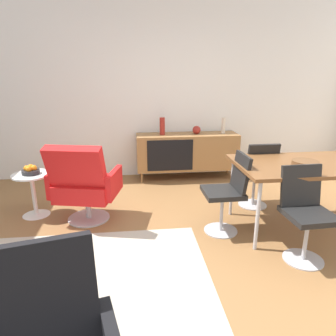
# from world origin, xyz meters

# --- Properties ---
(ground_plane) EXTENTS (8.32, 8.32, 0.00)m
(ground_plane) POSITION_xyz_m (0.00, 0.00, 0.00)
(ground_plane) COLOR olive
(wall_back) EXTENTS (6.80, 0.12, 2.80)m
(wall_back) POSITION_xyz_m (0.00, 2.60, 1.40)
(wall_back) COLOR white
(wall_back) RESTS_ON ground_plane
(sideboard) EXTENTS (1.60, 0.45, 0.72)m
(sideboard) POSITION_xyz_m (0.39, 2.30, 0.44)
(sideboard) COLOR olive
(sideboard) RESTS_ON ground_plane
(vase_cobalt) EXTENTS (0.13, 0.13, 0.13)m
(vase_cobalt) POSITION_xyz_m (0.54, 2.30, 0.78)
(vase_cobalt) COLOR maroon
(vase_cobalt) RESTS_ON sideboard
(vase_sculptural_dark) EXTENTS (0.08, 0.08, 0.27)m
(vase_sculptural_dark) POSITION_xyz_m (-0.00, 2.30, 0.85)
(vase_sculptural_dark) COLOR maroon
(vase_sculptural_dark) RESTS_ON sideboard
(vase_ceramic_small) EXTENTS (0.06, 0.06, 0.25)m
(vase_ceramic_small) POSITION_xyz_m (0.97, 2.30, 0.85)
(vase_ceramic_small) COLOR beige
(vase_ceramic_small) RESTS_ON sideboard
(dining_table) EXTENTS (1.60, 0.90, 0.74)m
(dining_table) POSITION_xyz_m (1.40, 0.48, 0.70)
(dining_table) COLOR brown
(dining_table) RESTS_ON ground_plane
(wooden_bowl_on_table) EXTENTS (0.26, 0.26, 0.06)m
(wooden_bowl_on_table) POSITION_xyz_m (1.26, 0.36, 0.77)
(wooden_bowl_on_table) COLOR brown
(wooden_bowl_on_table) RESTS_ON dining_table
(dining_chair_near_window) EXTENTS (0.43, 0.40, 0.86)m
(dining_chair_near_window) POSITION_xyz_m (0.51, 0.48, 0.47)
(dining_chair_near_window) COLOR black
(dining_chair_near_window) RESTS_ON ground_plane
(dining_chair_back_left) EXTENTS (0.41, 0.43, 0.86)m
(dining_chair_back_left) POSITION_xyz_m (1.05, 1.04, 0.47)
(dining_chair_back_left) COLOR black
(dining_chair_back_left) RESTS_ON ground_plane
(dining_chair_front_left) EXTENTS (0.42, 0.44, 0.86)m
(dining_chair_front_left) POSITION_xyz_m (1.05, -0.08, 0.47)
(dining_chair_front_left) COLOR black
(dining_chair_front_left) RESTS_ON ground_plane
(lounge_chair_red) EXTENTS (0.81, 0.77, 0.95)m
(lounge_chair_red) POSITION_xyz_m (-1.02, 0.88, 0.47)
(lounge_chair_red) COLOR red
(lounge_chair_red) RESTS_ON ground_plane
(side_table_round) EXTENTS (0.44, 0.44, 0.52)m
(side_table_round) POSITION_xyz_m (-1.65, 1.13, 0.32)
(side_table_round) COLOR white
(side_table_round) RESTS_ON ground_plane
(fruit_bowl) EXTENTS (0.20, 0.20, 0.11)m
(fruit_bowl) POSITION_xyz_m (-1.65, 1.13, 0.56)
(fruit_bowl) COLOR #262628
(fruit_bowl) RESTS_ON side_table_round
(area_rug) EXTENTS (2.20, 1.70, 0.01)m
(area_rug) POSITION_xyz_m (-0.95, -0.27, 0.00)
(area_rug) COLOR #B7AD99
(area_rug) RESTS_ON ground_plane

